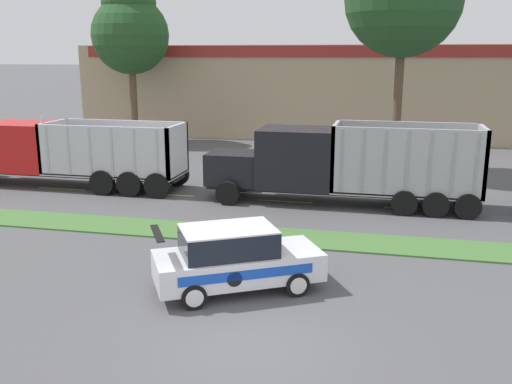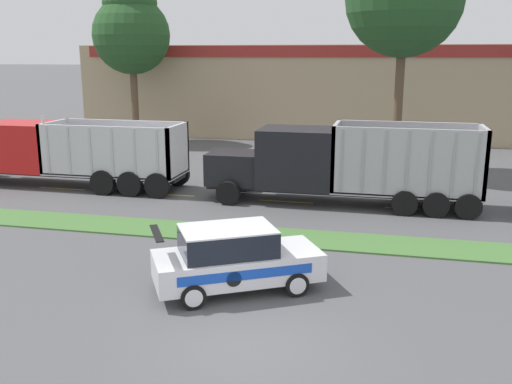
% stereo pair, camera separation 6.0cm
% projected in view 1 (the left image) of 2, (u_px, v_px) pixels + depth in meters
% --- Properties ---
extents(ground_plane, '(600.00, 600.00, 0.00)m').
position_uv_depth(ground_plane, '(248.00, 343.00, 12.65)').
color(ground_plane, '#515154').
extents(grass_verge, '(120.00, 1.99, 0.06)m').
position_uv_depth(grass_verge, '(299.00, 238.00, 19.72)').
color(grass_verge, '#477538').
rests_on(grass_verge, ground_plane).
extents(centre_line_2, '(2.40, 0.14, 0.01)m').
position_uv_depth(centre_line_2, '(62.00, 189.00, 27.10)').
color(centre_line_2, yellow).
rests_on(centre_line_2, ground_plane).
extents(centre_line_3, '(2.40, 0.14, 0.01)m').
position_uv_depth(centre_line_3, '(169.00, 195.00, 25.92)').
color(centre_line_3, yellow).
rests_on(centre_line_3, ground_plane).
extents(centre_line_4, '(2.40, 0.14, 0.01)m').
position_uv_depth(centre_line_4, '(286.00, 201.00, 24.75)').
color(centre_line_4, yellow).
rests_on(centre_line_4, ground_plane).
extents(centre_line_5, '(2.40, 0.14, 0.01)m').
position_uv_depth(centre_line_5, '(414.00, 209.00, 23.58)').
color(centre_line_5, yellow).
rests_on(centre_line_5, ground_plane).
extents(dump_truck_lead, '(11.44, 2.76, 3.46)m').
position_uv_depth(dump_truck_lead, '(318.00, 165.00, 24.20)').
color(dump_truck_lead, black).
rests_on(dump_truck_lead, ground_plane).
extents(dump_truck_mid, '(12.34, 2.83, 3.47)m').
position_uv_depth(dump_truck_mid, '(41.00, 153.00, 27.56)').
color(dump_truck_mid, black).
rests_on(dump_truck_mid, ground_plane).
extents(rally_car, '(4.78, 3.79, 1.81)m').
position_uv_depth(rally_car, '(235.00, 258.00, 15.30)').
color(rally_car, white).
rests_on(rally_car, ground_plane).
extents(store_building_backdrop, '(35.00, 12.10, 6.86)m').
position_uv_depth(store_building_backdrop, '(314.00, 89.00, 46.43)').
color(store_building_backdrop, tan).
rests_on(store_building_backdrop, ground_plane).
extents(tree_behind_centre, '(5.35, 5.35, 11.51)m').
position_uv_depth(tree_behind_centre, '(130.00, 28.00, 39.35)').
color(tree_behind_centre, brown).
rests_on(tree_behind_centre, ground_plane).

